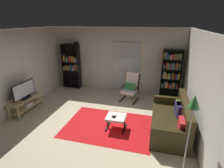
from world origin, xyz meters
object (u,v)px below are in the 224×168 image
Objects in this scene: floor_lamp_by_sofa at (192,115)px; cell_phone at (114,117)px; bookshelf_near_sofa at (171,72)px; ottoman at (116,118)px; tv_stand at (26,103)px; wall_clock at (77,45)px; television at (24,91)px; tv_remote at (114,117)px; lounge_armchair at (131,86)px; leather_sofa at (172,120)px; bookshelf_near_tv at (72,65)px.

cell_phone is at bearing 143.12° from floor_lamp_by_sofa.
bookshelf_near_sofa is 3.53× the size of ottoman.
tv_stand is 4.97m from floor_lamp_by_sofa.
wall_clock is at bearing 77.38° from tv_stand.
television is 3.07m from ottoman.
television is 2.98m from wall_clock.
wall_clock is at bearing 159.31° from tv_remote.
lounge_armchair is at bearing 48.45° from cell_phone.
television is at bearing -102.57° from wall_clock.
leather_sofa is at bearing 1.57° from television.
ottoman is 2.32m from floor_lamp_by_sofa.
bookshelf_near_tv is at bearing 95.53° from cell_phone.
ottoman is 3.65× the size of tv_remote.
bookshelf_near_tv is 13.31× the size of tv_remote.
bookshelf_near_tv is 1.11× the size of floor_lamp_by_sofa.
tv_remote is at bearing -3.75° from tv_stand.
tv_stand is 5.20m from bookshelf_near_sofa.
cell_phone is 0.08× the size of floor_lamp_by_sofa.
cell_phone is at bearing -50.62° from wall_clock.
bookshelf_near_sofa reaches higher than tv_stand.
bookshelf_near_sofa is at bearing -0.67° from bookshelf_near_tv.
leather_sofa is at bearing 94.52° from floor_lamp_by_sofa.
lounge_armchair is 7.10× the size of tv_remote.
cell_phone is (-0.12, -2.04, -0.16)m from lounge_armchair.
cell_phone is at bearing -168.03° from leather_sofa.
television is 0.48× the size of bookshelf_near_tv.
floor_lamp_by_sofa reaches higher than television.
bookshelf_near_tv is at bearing 149.79° from leather_sofa.
television is 0.53× the size of floor_lamp_by_sofa.
leather_sofa is (4.13, -2.41, -0.69)m from bookshelf_near_tv.
tv_remote is 1.03× the size of cell_phone.
ottoman is at bearing -2.77° from television.
wall_clock is (-3.92, 0.22, 0.86)m from bookshelf_near_sofa.
ottoman is (2.65, -2.68, -0.70)m from bookshelf_near_tv.
bookshelf_near_tv is 3.82m from cell_phone.
leather_sofa is at bearing -50.58° from lounge_armchair.
leather_sofa is 1.90× the size of lounge_armchair.
bookshelf_near_sofa reaches higher than lounge_armchair.
wall_clock reaches higher than bookshelf_near_tv.
lounge_armchair is at bearing 87.94° from ottoman.
ottoman is (-1.49, -2.63, -0.69)m from bookshelf_near_sofa.
lounge_armchair reaches higher than leather_sofa.
tv_stand is at bearing -98.59° from bookshelf_near_tv.
bookshelf_near_tv reaches higher than bookshelf_near_sofa.
bookshelf_near_sofa is 3.15m from cell_phone.
lounge_armchair is 1.94× the size of ottoman.
lounge_armchair is 2.96m from wall_clock.
bookshelf_near_tv reaches higher than tv_remote.
ottoman is at bearing 7.83° from cell_phone.
bookshelf_near_tv is at bearing 81.46° from television.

